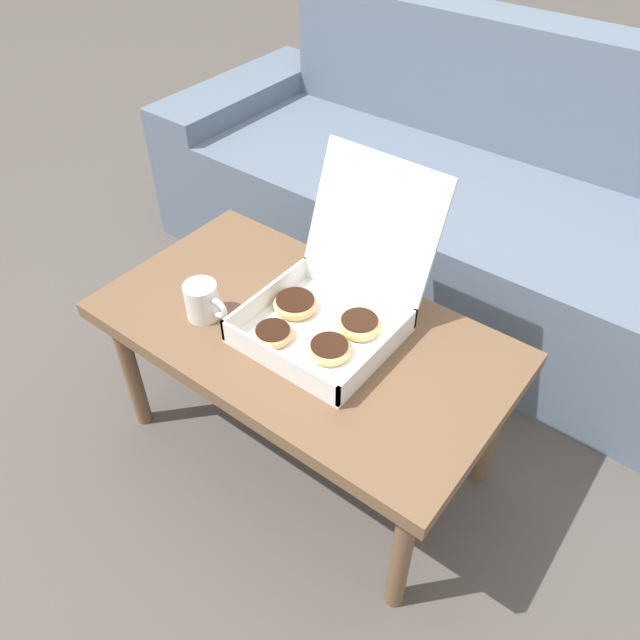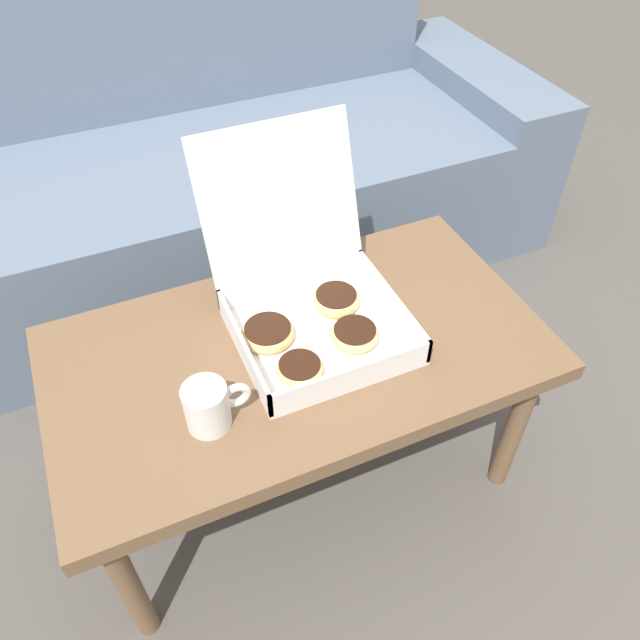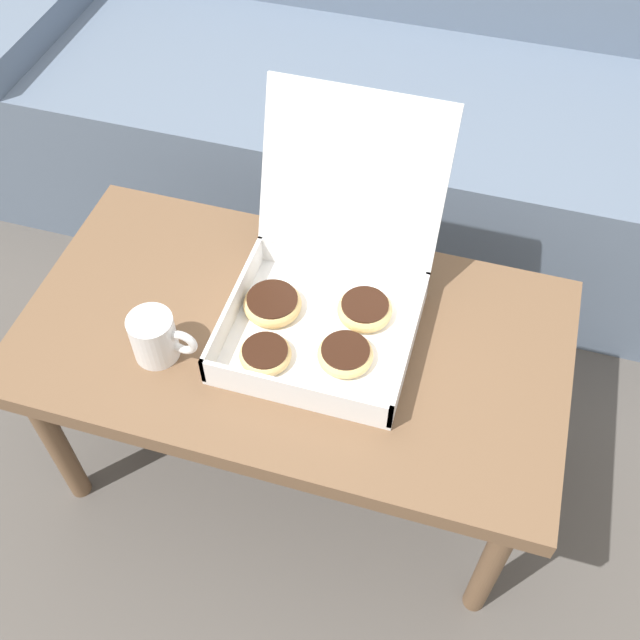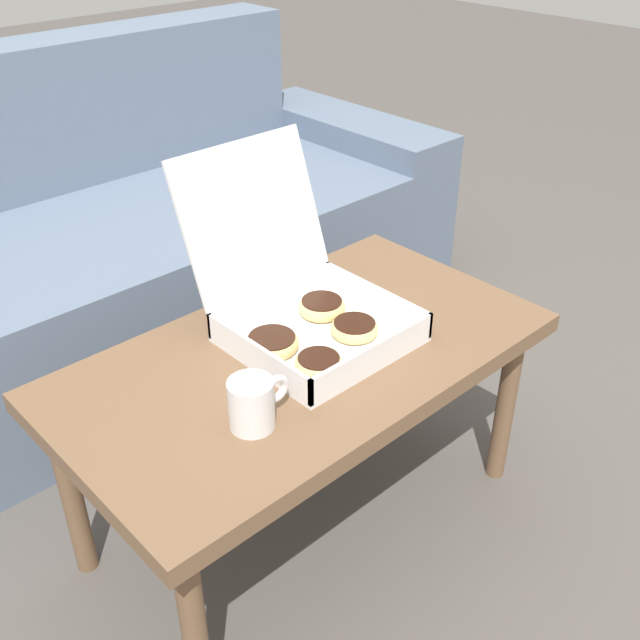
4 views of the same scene
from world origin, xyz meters
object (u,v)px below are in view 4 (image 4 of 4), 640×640
Objects in this scene: couch at (85,264)px; coffee_table at (303,371)px; coffee_mug at (253,403)px; pastry_box at (303,307)px.

couch is 2.30× the size of coffee_table.
coffee_table is 8.17× the size of coffee_mug.
pastry_box is at bearing 31.73° from coffee_mug.
pastry_box is 3.39× the size of coffee_mug.
coffee_table is 2.41× the size of pastry_box.
pastry_box reaches higher than coffee_table.
pastry_box is (0.05, -0.91, 0.23)m from couch.
coffee_mug is at bearing -148.27° from pastry_box.
couch reaches higher than coffee_table.
coffee_mug is (-0.26, -0.16, -0.02)m from pastry_box.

